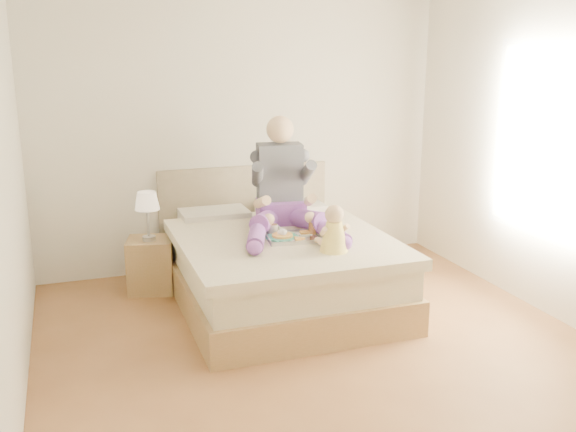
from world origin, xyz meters
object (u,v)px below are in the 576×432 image
object	(u,v)px
bed	(276,263)
adult	(283,194)
nightstand	(151,265)
tray	(293,235)
baby	(334,232)

from	to	relation	value
bed	adult	size ratio (longest dim) A/B	1.77
bed	adult	xyz separation A→B (m)	(0.11, 0.11, 0.58)
nightstand	adult	world-z (taller)	adult
bed	nightstand	xyz separation A→B (m)	(-1.00, 0.53, -0.07)
nightstand	tray	xyz separation A→B (m)	(1.06, -0.80, 0.40)
adult	tray	size ratio (longest dim) A/B	2.61
adult	nightstand	bearing A→B (deg)	169.09
tray	baby	bearing A→B (deg)	-58.00
bed	tray	size ratio (longest dim) A/B	4.63
bed	nightstand	distance (m)	1.13
adult	tray	distance (m)	0.47
bed	baby	size ratio (longest dim) A/B	5.99
nightstand	baby	world-z (taller)	baby
adult	baby	world-z (taller)	adult
adult	baby	distance (m)	0.82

